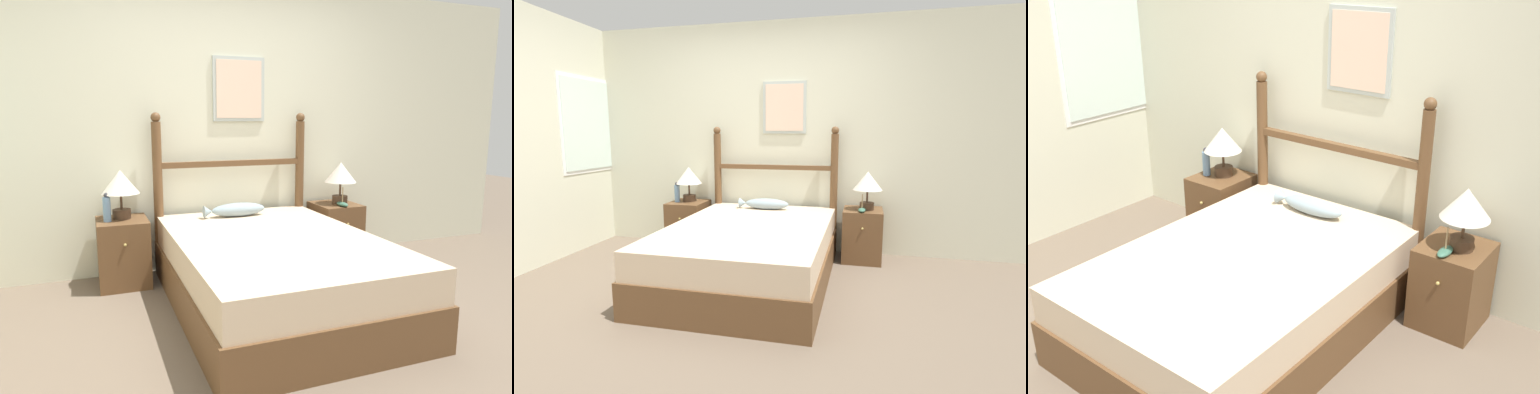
{
  "view_description": "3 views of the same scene",
  "coord_description": "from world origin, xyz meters",
  "views": [
    {
      "loc": [
        -1.18,
        -2.31,
        1.36
      ],
      "look_at": [
        0.1,
        1.1,
        0.73
      ],
      "focal_mm": 32.0,
      "sensor_mm": 36.0,
      "label": 1
    },
    {
      "loc": [
        1.06,
        -2.76,
        1.35
      ],
      "look_at": [
        0.15,
        1.04,
        0.71
      ],
      "focal_mm": 28.0,
      "sensor_mm": 36.0,
      "label": 2
    },
    {
      "loc": [
        2.22,
        -1.79,
        2.25
      ],
      "look_at": [
        0.04,
        1.02,
        0.76
      ],
      "focal_mm": 42.0,
      "sensor_mm": 36.0,
      "label": 3
    }
  ],
  "objects": [
    {
      "name": "headboard",
      "position": [
        0.06,
        1.59,
        0.75
      ],
      "size": [
        1.42,
        0.08,
        1.4
      ],
      "color": "brown",
      "rests_on": "ground_plane"
    },
    {
      "name": "table_lamp_left",
      "position": [
        -0.93,
        1.48,
        0.83
      ],
      "size": [
        0.3,
        0.3,
        0.4
      ],
      "color": "#422D1E",
      "rests_on": "nightstand_left"
    },
    {
      "name": "ground_plane",
      "position": [
        0.0,
        0.0,
        0.0
      ],
      "size": [
        16.0,
        16.0,
        0.0
      ],
      "primitive_type": "plane",
      "color": "brown"
    },
    {
      "name": "nightstand_right",
      "position": [
        1.05,
        1.45,
        0.27
      ],
      "size": [
        0.4,
        0.46,
        0.55
      ],
      "color": "brown",
      "rests_on": "ground_plane"
    },
    {
      "name": "model_boat",
      "position": [
        1.04,
        1.31,
        0.57
      ],
      "size": [
        0.07,
        0.17,
        0.18
      ],
      "color": "#386651",
      "rests_on": "nightstand_right"
    },
    {
      "name": "fish_pillow",
      "position": [
        0.01,
        1.36,
        0.58
      ],
      "size": [
        0.55,
        0.15,
        0.12
      ],
      "color": "#8499A3",
      "rests_on": "bed"
    },
    {
      "name": "nightstand_left",
      "position": [
        -0.93,
        1.45,
        0.27
      ],
      "size": [
        0.4,
        0.46,
        0.55
      ],
      "color": "brown",
      "rests_on": "ground_plane"
    },
    {
      "name": "wall_back",
      "position": [
        0.0,
        1.73,
        1.28
      ],
      "size": [
        6.4,
        0.08,
        2.55
      ],
      "color": "beige",
      "rests_on": "ground_plane"
    },
    {
      "name": "bottle",
      "position": [
        -1.04,
        1.41,
        0.65
      ],
      "size": [
        0.06,
        0.06,
        0.23
      ],
      "color": "#668CB2",
      "rests_on": "nightstand_left"
    },
    {
      "name": "table_lamp_right",
      "position": [
        1.09,
        1.44,
        0.83
      ],
      "size": [
        0.3,
        0.3,
        0.4
      ],
      "color": "#422D1E",
      "rests_on": "nightstand_right"
    },
    {
      "name": "bed",
      "position": [
        0.06,
        0.61,
        0.26
      ],
      "size": [
        1.42,
        2.06,
        0.52
      ],
      "color": "brown",
      "rests_on": "ground_plane"
    }
  ]
}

